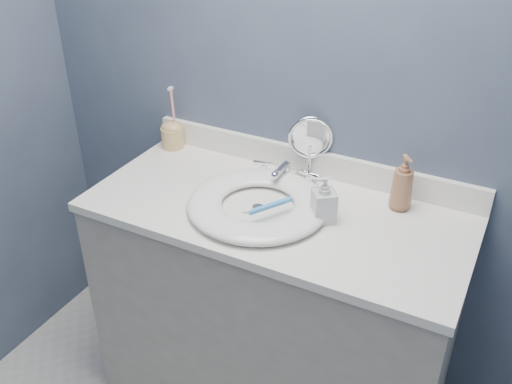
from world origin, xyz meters
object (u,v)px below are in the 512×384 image
Objects in this scene: soap_bottle_amber at (403,183)px; toothbrush_holder at (172,134)px; soap_bottle_clear at (324,199)px; makeup_mirror at (310,144)px.

toothbrush_holder reaches higher than soap_bottle_amber.
soap_bottle_amber is at bearing 95.06° from soap_bottle_clear.
makeup_mirror reaches higher than soap_bottle_amber.
soap_bottle_amber is (0.34, -0.06, -0.03)m from makeup_mirror.
toothbrush_holder reaches higher than soap_bottle_clear.
toothbrush_holder is at bearing -144.88° from soap_bottle_clear.
makeup_mirror reaches higher than soap_bottle_clear.
soap_bottle_clear is 0.73m from toothbrush_holder.
soap_bottle_clear is (0.15, -0.24, -0.05)m from makeup_mirror.
makeup_mirror is at bearing 131.43° from soap_bottle_amber.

